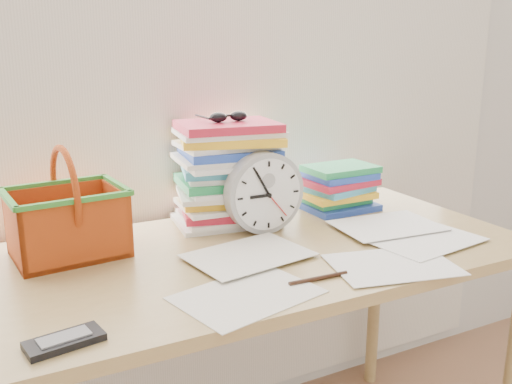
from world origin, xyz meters
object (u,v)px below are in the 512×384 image
book_stack (341,188)px  basket (66,203)px  desk (257,276)px  calculator (64,341)px  paper_stack (229,173)px  clock (264,193)px

book_stack → basket: 0.83m
desk → calculator: bearing=-152.8°
paper_stack → calculator: (-0.56, -0.51, -0.14)m
desk → basket: size_ratio=5.20×
basket → calculator: basket is taller
book_stack → basket: size_ratio=0.89×
desk → paper_stack: bearing=81.8°
book_stack → calculator: book_stack is taller
desk → calculator: size_ratio=10.55×
basket → calculator: (-0.09, -0.44, -0.13)m
basket → desk: bearing=-27.2°
calculator → desk: bearing=17.7°
paper_stack → basket: (-0.47, -0.06, -0.01)m
calculator → paper_stack: bearing=33.0°
book_stack → paper_stack: bearing=172.9°
basket → paper_stack: bearing=2.7°
basket → calculator: 0.47m
desk → paper_stack: 0.33m
desk → clock: 0.23m
book_stack → calculator: (-0.92, -0.46, -0.06)m
book_stack → basket: (-0.83, -0.02, 0.07)m
paper_stack → basket: bearing=-172.2°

